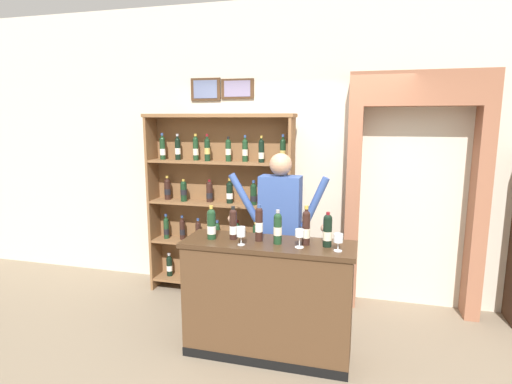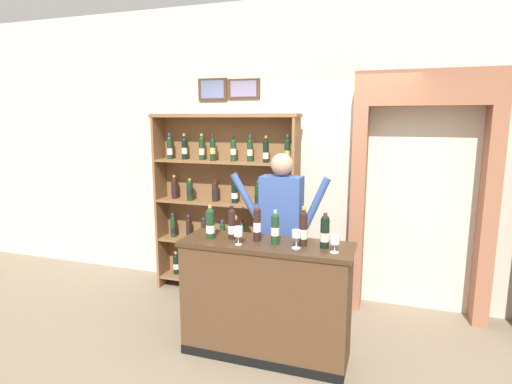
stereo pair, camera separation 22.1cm
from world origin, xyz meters
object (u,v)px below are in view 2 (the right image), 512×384
(tasting_bottle_prosecco, at_px, (325,231))
(wine_glass_spare, at_px, (238,232))
(wine_glass_left, at_px, (296,235))
(tasting_bottle_chianti, at_px, (210,223))
(tasting_counter, at_px, (266,299))
(tasting_bottle_bianco, at_px, (232,224))
(wine_glass_right, at_px, (335,241))
(tasting_bottle_brunello, at_px, (257,223))
(wine_shelf, at_px, (226,201))
(shopkeeper, at_px, (281,222))
(tasting_bottle_vin_santo, at_px, (275,228))
(tasting_bottle_grappa, at_px, (304,228))

(tasting_bottle_prosecco, bearing_deg, wine_glass_spare, -168.33)
(wine_glass_spare, xyz_separation_m, wine_glass_left, (0.48, 0.06, 0.01))
(tasting_bottle_chianti, height_order, tasting_bottle_prosecco, tasting_bottle_chianti)
(tasting_counter, bearing_deg, tasting_bottle_bianco, 178.17)
(wine_glass_right, relative_size, wine_glass_left, 0.92)
(tasting_bottle_bianco, height_order, wine_glass_spare, tasting_bottle_bianco)
(wine_glass_right, xyz_separation_m, wine_glass_spare, (-0.79, -0.05, 0.01))
(tasting_bottle_chianti, bearing_deg, wine_glass_left, -3.36)
(tasting_bottle_bianco, distance_m, wine_glass_left, 0.60)
(tasting_bottle_brunello, distance_m, wine_glass_left, 0.38)
(wine_shelf, xyz_separation_m, wine_glass_spare, (0.65, -1.27, 0.01))
(shopkeeper, xyz_separation_m, tasting_bottle_bianco, (-0.31, -0.51, 0.08))
(tasting_bottle_chianti, bearing_deg, tasting_bottle_vin_santo, 0.96)
(wine_shelf, bearing_deg, shopkeeper, -36.51)
(wine_shelf, distance_m, tasting_bottle_vin_santo, 1.49)
(tasting_bottle_brunello, distance_m, wine_glass_right, 0.69)
(wine_glass_right, distance_m, wine_glass_left, 0.31)
(shopkeeper, bearing_deg, wine_glass_spare, -106.52)
(tasting_bottle_grappa, bearing_deg, tasting_bottle_chianti, -176.78)
(tasting_bottle_brunello, distance_m, wine_glass_spare, 0.20)
(wine_glass_spare, bearing_deg, tasting_bottle_vin_santo, 21.76)
(tasting_bottle_bianco, relative_size, wine_glass_spare, 1.89)
(wine_glass_left, bearing_deg, tasting_bottle_brunello, 165.31)
(tasting_bottle_prosecco, bearing_deg, tasting_bottle_brunello, 178.95)
(wine_shelf, bearing_deg, wine_glass_left, -47.17)
(tasting_bottle_bianco, bearing_deg, tasting_bottle_prosecco, -0.06)
(tasting_bottle_vin_santo, height_order, tasting_bottle_grappa, tasting_bottle_grappa)
(tasting_bottle_chianti, height_order, wine_glass_spare, tasting_bottle_chianti)
(wine_glass_spare, bearing_deg, tasting_bottle_grappa, 16.16)
(tasting_bottle_brunello, bearing_deg, wine_glass_spare, -126.37)
(tasting_bottle_chianti, distance_m, wine_glass_spare, 0.32)
(tasting_bottle_brunello, xyz_separation_m, tasting_bottle_grappa, (0.40, -0.00, -0.00))
(tasting_bottle_vin_santo, xyz_separation_m, wine_glass_left, (0.19, -0.06, -0.03))
(tasting_bottle_vin_santo, distance_m, tasting_bottle_prosecco, 0.41)
(shopkeeper, xyz_separation_m, wine_glass_spare, (-0.19, -0.65, 0.05))
(wine_shelf, height_order, wine_glass_right, wine_shelf)
(tasting_counter, distance_m, tasting_bottle_brunello, 0.68)
(tasting_bottle_vin_santo, bearing_deg, tasting_counter, 166.55)
(tasting_bottle_prosecco, height_order, wine_glass_spare, tasting_bottle_prosecco)
(shopkeeper, height_order, tasting_bottle_brunello, shopkeeper)
(wine_glass_spare, bearing_deg, tasting_bottle_prosecco, 11.67)
(tasting_bottle_bianco, height_order, tasting_bottle_brunello, tasting_bottle_brunello)
(shopkeeper, bearing_deg, tasting_bottle_grappa, -57.02)
(shopkeeper, xyz_separation_m, tasting_bottle_vin_santo, (0.09, -0.54, 0.08))
(tasting_bottle_grappa, relative_size, wine_glass_spare, 2.15)
(tasting_bottle_prosecco, bearing_deg, tasting_bottle_vin_santo, -175.86)
(tasting_counter, xyz_separation_m, tasting_bottle_vin_santo, (0.09, -0.02, 0.65))
(tasting_bottle_bianco, height_order, tasting_bottle_prosecco, tasting_bottle_bianco)
(tasting_bottle_vin_santo, relative_size, tasting_bottle_grappa, 0.88)
(wine_shelf, height_order, tasting_bottle_vin_santo, wine_shelf)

